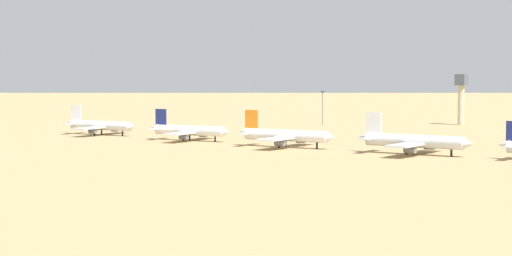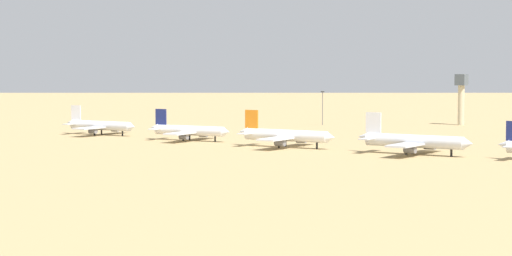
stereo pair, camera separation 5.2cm
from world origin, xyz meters
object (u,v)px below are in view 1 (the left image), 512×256
light_pole_east (323,106)px  parked_jet_white_3 (413,141)px  control_tower (461,94)px  parked_jet_white_0 (100,126)px  parked_jet_navy_1 (189,131)px  parked_jet_orange_2 (285,135)px

light_pole_east → parked_jet_white_3: bearing=-47.9°
parked_jet_white_3 → light_pole_east: light_pole_east is taller
parked_jet_white_3 → control_tower: bearing=105.7°
parked_jet_white_0 → parked_jet_navy_1: (50.40, -2.11, -0.03)m
light_pole_east → parked_jet_navy_1: bearing=-86.6°
light_pole_east → parked_jet_orange_2: bearing=-65.1°
parked_jet_navy_1 → light_pole_east: size_ratio=2.22×
parked_jet_orange_2 → light_pole_east: 130.52m
parked_jet_white_0 → parked_jet_orange_2: (98.53, -6.01, 0.31)m
control_tower → light_pole_east: (-56.77, -38.78, -5.63)m
parked_jet_navy_1 → control_tower: size_ratio=1.48×
light_pole_east → parked_jet_white_0: bearing=-111.2°
parked_jet_white_0 → control_tower: bearing=52.4°
light_pole_east → control_tower: bearing=34.3°
parked_jet_orange_2 → parked_jet_white_3: size_ratio=0.97×
parked_jet_orange_2 → light_pole_east: (-54.89, 118.30, 5.24)m
parked_jet_navy_1 → parked_jet_white_3: 98.82m
parked_jet_orange_2 → parked_jet_white_3: (50.65, 1.32, 0.16)m
parked_jet_white_0 → parked_jet_orange_2: bearing=-7.5°
parked_jet_navy_1 → light_pole_east: (-6.77, 114.40, 5.58)m
control_tower → light_pole_east: control_tower is taller
parked_jet_white_0 → parked_jet_navy_1: size_ratio=1.01×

